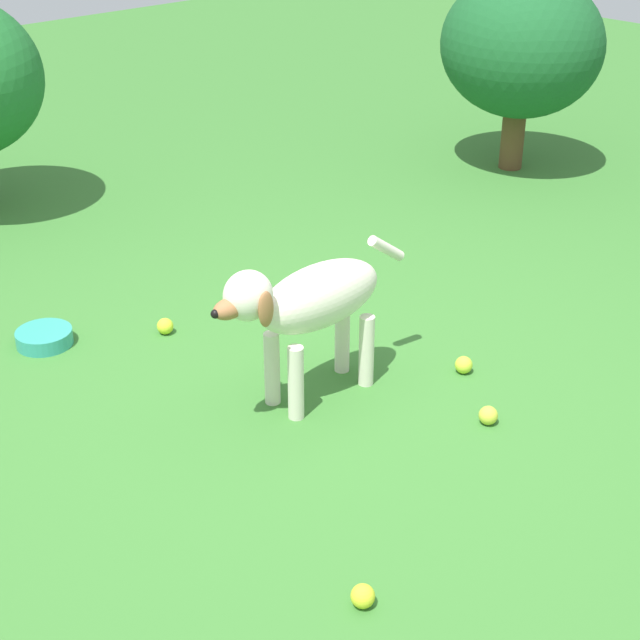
% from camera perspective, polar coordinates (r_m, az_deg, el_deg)
% --- Properties ---
extents(ground, '(14.00, 14.00, 0.00)m').
position_cam_1_polar(ground, '(3.43, 0.58, -5.16)').
color(ground, '#38722D').
extents(dog, '(0.21, 0.85, 0.58)m').
position_cam_1_polar(dog, '(3.30, -0.65, 1.03)').
color(dog, silver).
rests_on(dog, ground).
extents(tennis_ball_0, '(0.07, 0.07, 0.07)m').
position_cam_1_polar(tennis_ball_0, '(3.38, 9.86, -5.54)').
color(tennis_ball_0, '#C5D13B').
rests_on(tennis_ball_0, ground).
extents(tennis_ball_1, '(0.07, 0.07, 0.07)m').
position_cam_1_polar(tennis_ball_1, '(3.65, 8.44, -2.62)').
color(tennis_ball_1, '#C2DC34').
rests_on(tennis_ball_1, ground).
extents(tennis_ball_2, '(0.07, 0.07, 0.07)m').
position_cam_1_polar(tennis_ball_2, '(3.93, -9.08, -0.36)').
color(tennis_ball_2, '#CEE42D').
rests_on(tennis_ball_2, ground).
extents(tennis_ball_3, '(0.07, 0.07, 0.07)m').
position_cam_1_polar(tennis_ball_3, '(2.65, 2.53, -15.90)').
color(tennis_ball_3, '#CDD72C').
rests_on(tennis_ball_3, ground).
extents(water_bowl, '(0.22, 0.22, 0.06)m').
position_cam_1_polar(water_bowl, '(3.96, -15.89, -0.99)').
color(water_bowl, teal).
rests_on(water_bowl, ground).
extents(shrub_near, '(0.94, 0.84, 1.11)m').
position_cam_1_polar(shrub_near, '(5.69, 11.74, 15.49)').
color(shrub_near, brown).
rests_on(shrub_near, ground).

